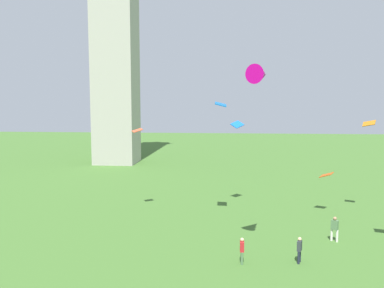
% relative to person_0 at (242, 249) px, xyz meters
% --- Properties ---
extents(person_0, '(0.25, 0.52, 1.68)m').
position_rel_person_0_xyz_m(person_0, '(0.00, 0.00, 0.00)').
color(person_0, '#51754C').
rests_on(person_0, ground_plane).
extents(person_1, '(0.39, 0.50, 1.68)m').
position_rel_person_0_xyz_m(person_1, '(3.63, 0.44, -0.00)').
color(person_1, '#1E2333').
rests_on(person_1, ground_plane).
extents(person_3, '(0.55, 0.51, 1.85)m').
position_rel_person_0_xyz_m(person_3, '(6.89, 4.69, 0.09)').
color(person_3, silver).
rests_on(person_3, ground_plane).
extents(kite_flying_0, '(1.17, 1.16, 0.62)m').
position_rel_person_0_xyz_m(kite_flying_0, '(11.54, 12.17, 7.32)').
color(kite_flying_0, '#B86613').
extents(kite_flying_2, '(1.35, 1.36, 0.60)m').
position_rel_person_0_xyz_m(kite_flying_2, '(8.04, 12.29, 2.61)').
color(kite_flying_2, '#B54B12').
extents(kite_flying_4, '(1.89, 2.09, 1.24)m').
position_rel_person_0_xyz_m(kite_flying_4, '(1.00, 0.74, 10.92)').
color(kite_flying_4, '#BF0781').
extents(kite_flying_5, '(1.11, 0.98, 0.39)m').
position_rel_person_0_xyz_m(kite_flying_5, '(-9.12, 11.14, 6.64)').
color(kite_flying_5, '#C94D2F').
extents(kite_flying_6, '(1.38, 1.32, 0.72)m').
position_rel_person_0_xyz_m(kite_flying_6, '(-0.03, 13.82, 7.06)').
color(kite_flying_6, blue).
extents(kite_flying_7, '(0.97, 1.43, 0.47)m').
position_rel_person_0_xyz_m(kite_flying_7, '(-1.55, 8.93, 9.01)').
color(kite_flying_7, '#115CB5').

